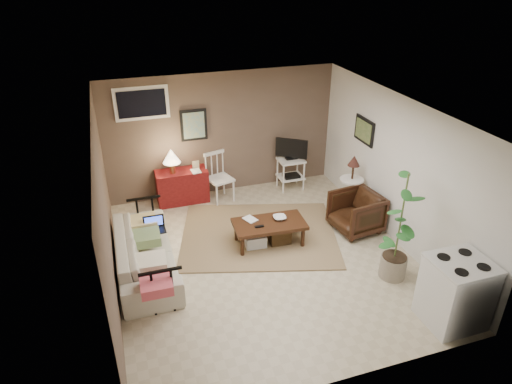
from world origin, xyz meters
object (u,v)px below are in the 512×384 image
object	(u,v)px
side_table	(352,178)
stove	(456,292)
red_console	(181,183)
potted_plant	(400,224)
coffee_table	(269,231)
spindle_chair	(219,179)
tv_stand	(291,163)
armchair	(356,211)
sofa	(144,247)

from	to	relation	value
side_table	stove	distance (m)	2.96
red_console	potted_plant	size ratio (longest dim) A/B	0.65
coffee_table	potted_plant	bearing A→B (deg)	-42.90
spindle_chair	stove	distance (m)	4.65
stove	red_console	bearing A→B (deg)	122.56
coffee_table	tv_stand	size ratio (longest dim) A/B	1.12
side_table	spindle_chair	bearing A→B (deg)	150.41
tv_stand	side_table	distance (m)	1.43
red_console	stove	size ratio (longest dim) A/B	1.19
armchair	stove	xyz separation A→B (m)	(0.09, -2.37, 0.09)
red_console	potted_plant	xyz separation A→B (m)	(2.58, -3.29, 0.53)
coffee_table	spindle_chair	distance (m)	1.81
spindle_chair	stove	world-z (taller)	spindle_chair
coffee_table	stove	world-z (taller)	stove
coffee_table	potted_plant	distance (m)	2.12
tv_stand	sofa	bearing A→B (deg)	-148.96
sofa	red_console	distance (m)	2.19
side_table	armchair	world-z (taller)	side_table
coffee_table	tv_stand	distance (m)	2.13
side_table	stove	xyz separation A→B (m)	(-0.11, -2.95, -0.24)
potted_plant	stove	distance (m)	1.15
armchair	tv_stand	bearing A→B (deg)	-172.89
sofa	stove	world-z (taller)	stove
red_console	spindle_chair	xyz separation A→B (m)	(0.72, -0.16, 0.06)
potted_plant	stove	world-z (taller)	potted_plant
red_console	side_table	size ratio (longest dim) A/B	0.98
sofa	tv_stand	bearing A→B (deg)	-58.96
red_console	side_table	xyz separation A→B (m)	(2.88, -1.38, 0.32)
tv_stand	stove	bearing A→B (deg)	-82.44
spindle_chair	side_table	world-z (taller)	side_table
armchair	stove	size ratio (longest dim) A/B	0.81
coffee_table	red_console	xyz separation A→B (m)	(-1.10, 1.92, 0.14)
sofa	coffee_table	bearing A→B (deg)	-87.80
coffee_table	side_table	world-z (taller)	side_table
stove	sofa	bearing A→B (deg)	147.42
coffee_table	side_table	xyz separation A→B (m)	(1.78, 0.53, 0.46)
potted_plant	sofa	bearing A→B (deg)	159.56
coffee_table	side_table	bearing A→B (deg)	16.68
sofa	red_console	size ratio (longest dim) A/B	1.88
red_console	spindle_chair	distance (m)	0.74
spindle_chair	tv_stand	size ratio (longest dim) A/B	0.89
red_console	armchair	bearing A→B (deg)	-36.28
sofa	tv_stand	world-z (taller)	tv_stand
coffee_table	potted_plant	size ratio (longest dim) A/B	0.70
coffee_table	red_console	bearing A→B (deg)	119.87
coffee_table	stove	size ratio (longest dim) A/B	1.27
sofa	potted_plant	xyz separation A→B (m)	(3.47, -1.29, 0.50)
sofa	armchair	distance (m)	3.57
tv_stand	potted_plant	world-z (taller)	potted_plant
armchair	stove	bearing A→B (deg)	-4.96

